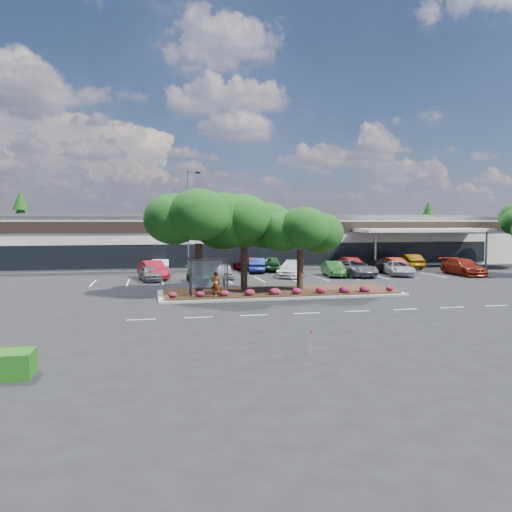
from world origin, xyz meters
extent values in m
plane|color=black|center=(0.00, 0.00, 0.00)|extent=(160.00, 160.00, 0.00)
cube|color=silver|center=(0.00, 34.00, 3.00)|extent=(80.00, 20.00, 6.00)
cube|color=#57575A|center=(0.00, 34.00, 6.10)|extent=(80.40, 20.40, 0.30)
cube|color=black|center=(0.00, 23.95, 4.80)|extent=(80.00, 0.25, 1.20)
cube|color=black|center=(0.00, 23.95, 1.60)|extent=(60.00, 0.18, 2.60)
cube|color=#A30B14|center=(-6.00, 23.88, 4.80)|extent=(6.00, 0.12, 1.00)
cube|color=silver|center=(20.00, 21.50, 4.40)|extent=(16.00, 5.00, 0.40)
cylinder|color=slate|center=(13.00, 19.50, 2.10)|extent=(0.24, 0.24, 4.20)
cylinder|color=slate|center=(27.00, 19.50, 2.10)|extent=(0.24, 0.24, 4.20)
cube|color=gray|center=(-2.00, 4.00, 0.07)|extent=(18.00, 6.00, 0.15)
cube|color=#492E1A|center=(-2.00, 4.00, 0.20)|extent=(17.20, 5.20, 0.12)
cube|color=silver|center=(-12.00, -4.00, 0.01)|extent=(1.60, 0.12, 0.01)
cube|color=silver|center=(-8.80, -4.00, 0.01)|extent=(1.60, 0.12, 0.01)
cube|color=silver|center=(-5.60, -4.00, 0.01)|extent=(1.60, 0.12, 0.01)
cube|color=silver|center=(-2.40, -4.00, 0.01)|extent=(1.60, 0.12, 0.01)
cube|color=silver|center=(0.80, -4.00, 0.01)|extent=(1.60, 0.12, 0.01)
cube|color=silver|center=(4.00, -4.00, 0.01)|extent=(1.60, 0.12, 0.01)
cube|color=silver|center=(7.20, -4.00, 0.01)|extent=(1.60, 0.12, 0.01)
cube|color=silver|center=(10.40, -4.00, 0.01)|extent=(1.60, 0.12, 0.01)
cube|color=silver|center=(-16.50, 13.50, 0.01)|extent=(0.12, 5.00, 0.01)
cube|color=silver|center=(-13.50, 13.50, 0.01)|extent=(0.12, 5.00, 0.01)
cube|color=silver|center=(-10.50, 13.50, 0.01)|extent=(0.12, 5.00, 0.01)
cube|color=silver|center=(-7.50, 13.50, 0.01)|extent=(0.12, 5.00, 0.01)
cube|color=silver|center=(-4.50, 13.50, 0.01)|extent=(0.12, 5.00, 0.01)
cube|color=silver|center=(-1.50, 13.50, 0.01)|extent=(0.12, 5.00, 0.01)
cube|color=silver|center=(1.50, 13.50, 0.01)|extent=(0.12, 5.00, 0.01)
cube|color=silver|center=(4.50, 13.50, 0.01)|extent=(0.12, 5.00, 0.01)
cube|color=silver|center=(7.50, 13.50, 0.01)|extent=(0.12, 5.00, 0.01)
cube|color=silver|center=(10.50, 13.50, 0.01)|extent=(0.12, 5.00, 0.01)
cube|color=silver|center=(13.50, 13.50, 0.01)|extent=(0.12, 5.00, 0.01)
cube|color=silver|center=(16.50, 13.50, 0.01)|extent=(0.12, 5.00, 0.01)
cylinder|color=black|center=(-8.75, 3.45, 1.51)|extent=(0.08, 0.08, 2.50)
cylinder|color=black|center=(-6.25, 3.45, 1.51)|extent=(0.08, 0.08, 2.50)
cylinder|color=black|center=(-8.75, 2.15, 1.51)|extent=(0.08, 0.08, 2.50)
cylinder|color=black|center=(-6.25, 2.15, 1.51)|extent=(0.08, 0.08, 2.50)
cube|color=black|center=(-7.50, 2.80, 2.80)|extent=(2.75, 1.55, 0.10)
cube|color=silver|center=(-7.50, 3.45, 1.63)|extent=(2.30, 0.03, 2.00)
cube|color=black|center=(-7.50, 3.05, 0.71)|extent=(2.00, 0.35, 0.06)
cone|color=#0D380D|center=(-30.00, 46.00, 5.00)|extent=(4.40, 4.40, 10.00)
cone|color=#0D380D|center=(34.00, 44.00, 4.50)|extent=(3.96, 3.96, 9.00)
imported|color=#594C47|center=(-7.11, 1.70, 1.14)|extent=(0.70, 0.53, 1.75)
cube|color=gray|center=(-8.06, 14.55, 0.20)|extent=(0.50, 0.50, 0.40)
cylinder|color=slate|center=(-8.06, 14.55, 5.28)|extent=(0.14, 0.14, 9.75)
cube|color=slate|center=(-7.63, 14.40, 10.00)|extent=(0.92, 0.51, 0.14)
cube|color=black|center=(-7.16, 14.23, 9.93)|extent=(0.52, 0.43, 0.18)
cube|color=#A68356|center=(-5.11, -13.00, 0.56)|extent=(0.03, 0.03, 1.11)
cube|color=#DB3976|center=(-5.06, -13.00, 1.02)|extent=(0.02, 0.14, 0.18)
imported|color=maroon|center=(-11.29, 15.76, 0.86)|extent=(3.07, 5.48, 1.71)
imported|color=slate|center=(-11.58, 14.18, 0.70)|extent=(2.36, 4.35, 1.41)
imported|color=#1E4F1D|center=(-6.87, 11.34, 0.77)|extent=(3.39, 5.66, 1.54)
imported|color=#9A9CA4|center=(-4.65, 14.80, 0.70)|extent=(1.93, 4.22, 1.40)
imported|color=silver|center=(2.00, 14.97, 0.77)|extent=(4.16, 5.70, 1.53)
imported|color=#1D4D1C|center=(6.19, 14.47, 0.75)|extent=(2.11, 4.68, 1.49)
imported|color=#59585F|center=(8.33, 14.19, 0.81)|extent=(3.34, 6.08, 1.61)
imported|color=#B4B4B4|center=(12.95, 13.99, 0.72)|extent=(3.51, 5.58, 1.44)
imported|color=maroon|center=(19.51, 12.88, 0.84)|extent=(2.40, 5.81, 1.68)
imported|color=silver|center=(-10.53, 19.93, 0.78)|extent=(1.79, 4.79, 1.56)
imported|color=maroon|center=(-0.77, 21.54, 0.76)|extent=(3.96, 5.68, 1.53)
imported|color=navy|center=(-0.41, 19.77, 0.78)|extent=(2.60, 4.98, 1.56)
imported|color=#1D4A23|center=(1.49, 20.90, 0.83)|extent=(3.06, 5.19, 1.66)
imported|color=maroon|center=(10.37, 21.16, 0.70)|extent=(2.29, 4.44, 1.39)
imported|color=maroon|center=(14.11, 18.08, 0.77)|extent=(2.27, 4.85, 1.54)
imported|color=black|center=(12.78, 17.86, 0.67)|extent=(2.80, 4.88, 1.33)
imported|color=#643D03|center=(17.74, 20.57, 0.83)|extent=(2.37, 5.23, 1.66)
camera|label=1|loc=(-11.33, -32.05, 5.45)|focal=35.00mm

